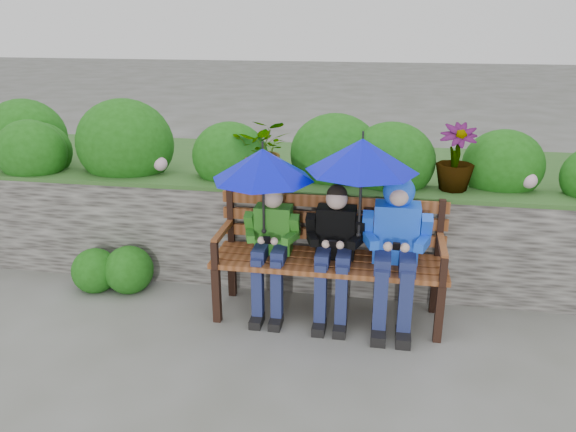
% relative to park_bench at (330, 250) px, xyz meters
% --- Properties ---
extents(ground, '(60.00, 60.00, 0.00)m').
position_rel_park_bench_xyz_m(ground, '(-0.35, -0.24, -0.60)').
color(ground, '#525347').
rests_on(ground, ground).
extents(garden_backdrop, '(8.00, 2.87, 1.80)m').
position_rel_park_bench_xyz_m(garden_backdrop, '(-0.40, 1.35, 0.03)').
color(garden_backdrop, '#312F2B').
rests_on(garden_backdrop, ground).
extents(park_bench, '(2.02, 0.59, 1.06)m').
position_rel_park_bench_xyz_m(park_bench, '(0.00, 0.00, 0.00)').
color(park_bench, black).
rests_on(park_bench, ground).
extents(boy_left, '(0.48, 0.55, 1.18)m').
position_rel_park_bench_xyz_m(boy_left, '(-0.50, -0.10, 0.07)').
color(boy_left, '#246118').
rests_on(boy_left, ground).
extents(boy_middle, '(0.50, 0.58, 1.21)m').
position_rel_park_bench_xyz_m(boy_middle, '(0.05, -0.10, 0.09)').
color(boy_middle, black).
rests_on(boy_middle, ground).
extents(boy_right, '(0.57, 0.69, 1.30)m').
position_rel_park_bench_xyz_m(boy_right, '(0.56, -0.09, 0.17)').
color(boy_right, '#0A2ADE').
rests_on(boy_right, ground).
extents(umbrella_left, '(0.87, 0.87, 0.81)m').
position_rel_park_bench_xyz_m(umbrella_left, '(-0.56, -0.12, 0.78)').
color(umbrella_left, '#030AC8').
rests_on(umbrella_left, ground).
extents(umbrella_right, '(0.92, 0.92, 0.90)m').
position_rel_park_bench_xyz_m(umbrella_right, '(0.25, -0.11, 0.89)').
color(umbrella_right, '#030AC8').
rests_on(umbrella_right, ground).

